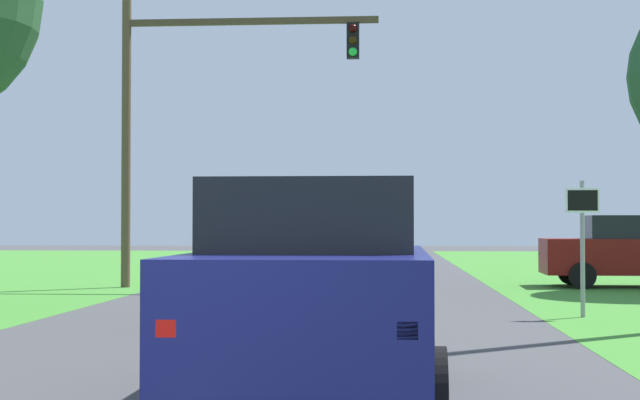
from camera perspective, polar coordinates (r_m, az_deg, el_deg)
name	(u,v)px	position (r m, az deg, el deg)	size (l,w,h in m)	color
ground_plane	(284,326)	(15.80, -2.14, -7.38)	(120.00, 120.00, 0.00)	#424244
red_suv_near	(316,288)	(8.91, -0.24, -5.16)	(2.26, 4.66, 2.01)	navy
pickup_truck_lead	(296,265)	(15.95, -1.43, -3.81)	(2.50, 5.38, 1.89)	silver
traffic_light	(191,99)	(25.75, -7.54, 5.89)	(6.72, 0.40, 7.52)	brown
keep_moving_sign	(583,230)	(17.81, 15.08, -1.68)	(0.60, 0.09, 2.41)	gray
crossing_suv_far	(633,250)	(26.82, 17.81, -2.79)	(4.58, 2.18, 1.87)	maroon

